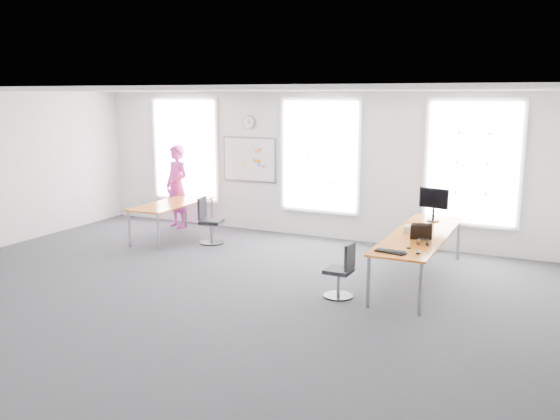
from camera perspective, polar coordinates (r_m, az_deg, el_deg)
The scene contains 20 objects.
floor at distance 9.19m, azimuth -7.36°, elevation -7.68°, with size 10.00×10.00×0.00m, color #29282E.
ceiling at distance 8.70m, azimuth -7.86°, elevation 11.37°, with size 10.00×10.00×0.00m, color silver.
wall_back at distance 12.33m, azimuth 2.63°, elevation 4.36°, with size 10.00×10.00×0.00m, color white.
window_left at distance 13.73m, azimuth -9.08°, elevation 5.76°, with size 1.60×0.06×2.20m, color silver.
window_mid at distance 12.17m, azimuth 3.88°, elevation 5.21°, with size 1.60×0.06×2.20m, color silver.
window_right at distance 11.41m, azimuth 18.05°, elevation 4.30°, with size 1.60×0.06×2.20m, color silver.
desk_right at distance 9.64m, azimuth 13.33°, elevation -2.51°, with size 0.85×3.18×0.77m.
desk_left at distance 12.40m, azimuth -10.31°, elevation 0.41°, with size 0.82×2.04×0.74m.
chair_right at distance 8.76m, azimuth 5.96°, elevation -6.10°, with size 0.44×0.44×0.83m.
chair_left at distance 11.91m, azimuth -6.86°, elevation -1.29°, with size 0.50×0.50×0.93m.
person at distance 13.39m, azimuth -9.89°, elevation 2.25°, with size 0.67×0.44×1.84m, color #D431A3.
whiteboard at distance 12.88m, azimuth -2.98°, elevation 4.87°, with size 1.20×0.03×0.90m, color white.
wall_clock at distance 12.82m, azimuth -3.02°, elevation 8.43°, with size 0.30×0.30×0.04m, color gray.
keyboard at distance 8.40m, azimuth 10.58°, elevation -3.98°, with size 0.43×0.15×0.02m, color black.
mouse at distance 8.40m, azimuth 13.15°, elevation -4.02°, with size 0.07×0.11×0.04m, color black.
lens_cap at distance 8.68m, azimuth 12.28°, elevation -3.60°, with size 0.07×0.07×0.01m, color black.
headphones at distance 8.89m, azimuth 13.58°, elevation -3.03°, with size 0.17×0.09×0.10m.
laptop_sleeve at distance 9.19m, azimuth 13.43°, elevation -2.08°, with size 0.32×0.24×0.25m.
paper_stack at distance 9.70m, azimuth 12.74°, elevation -1.80°, with size 0.29×0.22×0.10m, color beige.
monitor at distance 10.53m, azimuth 14.58°, elevation 0.80°, with size 0.52×0.21×0.58m.
Camera 1 is at (4.78, -7.27, 2.94)m, focal length 38.00 mm.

